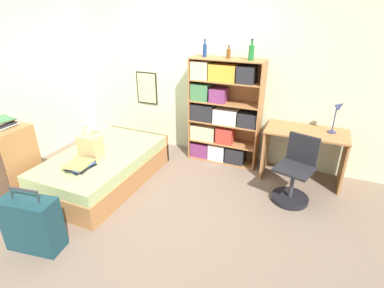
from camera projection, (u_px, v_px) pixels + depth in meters
name	position (u px, v px, depth m)	size (l,w,h in m)	color
ground_plane	(153.00, 193.00, 4.07)	(14.00, 14.00, 0.00)	#756051
wall_back	(196.00, 75.00, 4.80)	(10.00, 0.09, 2.60)	beige
wall_left	(12.00, 83.00, 4.33)	(0.06, 10.00, 2.60)	beige
bed	(105.00, 167.00, 4.27)	(1.10, 1.85, 0.45)	#A36B3D
handbag	(91.00, 146.00, 3.98)	(0.30, 0.19, 0.45)	tan
book_stack_on_bed	(80.00, 166.00, 3.74)	(0.33, 0.37, 0.08)	beige
suitcase	(32.00, 224.00, 3.04)	(0.60, 0.34, 0.72)	#143842
dresser	(7.00, 160.00, 3.94)	(0.64, 0.53, 0.93)	#A36B3D
bookcase	(220.00, 114.00, 4.65)	(1.10, 0.34, 1.63)	#A36B3D
bottle_green	(205.00, 50.00, 4.35)	(0.06, 0.06, 0.26)	navy
bottle_brown	(229.00, 53.00, 4.25)	(0.06, 0.06, 0.18)	brown
bottle_clear	(251.00, 52.00, 4.07)	(0.08, 0.08, 0.28)	#1E6B2D
desk	(304.00, 146.00, 4.21)	(1.09, 0.57, 0.75)	#A36B3D
desk_lamp	(338.00, 111.00, 3.91)	(0.15, 0.11, 0.45)	navy
desk_chair	(294.00, 181.00, 3.83)	(0.53, 0.53, 0.86)	black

